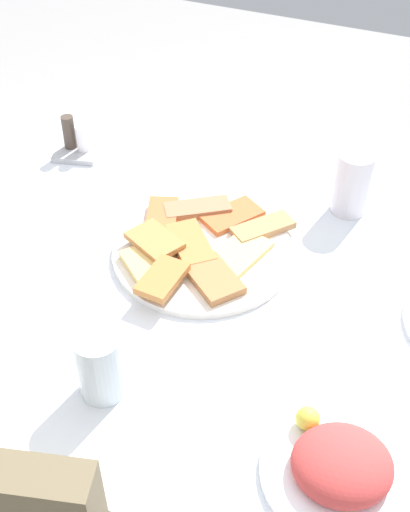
% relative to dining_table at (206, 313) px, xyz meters
% --- Properties ---
extents(ground_plane, '(6.00, 6.00, 0.00)m').
position_rel_dining_table_xyz_m(ground_plane, '(0.00, 0.00, -0.67)').
color(ground_plane, '#A5A3A0').
extents(dining_table, '(1.23, 0.83, 0.76)m').
position_rel_dining_table_xyz_m(dining_table, '(0.00, 0.00, 0.00)').
color(dining_table, white).
rests_on(dining_table, ground_plane).
extents(pide_platter, '(0.31, 0.33, 0.04)m').
position_rel_dining_table_xyz_m(pide_platter, '(0.04, -0.06, 0.09)').
color(pide_platter, white).
rests_on(pide_platter, dining_table).
extents(salad_plate_rice, '(0.20, 0.20, 0.06)m').
position_rel_dining_table_xyz_m(salad_plate_rice, '(-0.30, 0.26, 0.10)').
color(salad_plate_rice, white).
rests_on(salad_plate_rice, dining_table).
extents(soda_can, '(0.09, 0.09, 0.12)m').
position_rel_dining_table_xyz_m(soda_can, '(-0.17, -0.28, 0.14)').
color(soda_can, silver).
rests_on(soda_can, dining_table).
extents(drinking_glass, '(0.07, 0.07, 0.11)m').
position_rel_dining_table_xyz_m(drinking_glass, '(0.04, 0.26, 0.13)').
color(drinking_glass, silver).
rests_on(drinking_glass, dining_table).
extents(condiment_caddy, '(0.11, 0.11, 0.08)m').
position_rel_dining_table_xyz_m(condiment_caddy, '(0.41, -0.25, 0.10)').
color(condiment_caddy, '#B2B2B7').
rests_on(condiment_caddy, dining_table).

